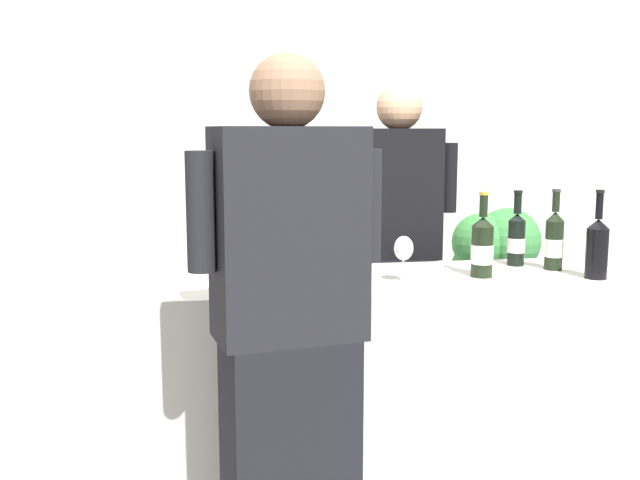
% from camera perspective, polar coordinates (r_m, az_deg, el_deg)
% --- Properties ---
extents(wall_back, '(8.00, 0.10, 2.80)m').
position_cam_1_polar(wall_back, '(5.32, -4.11, 7.67)').
color(wall_back, beige).
rests_on(wall_back, ground_plane).
extents(counter, '(2.34, 0.58, 0.92)m').
position_cam_1_polar(counter, '(2.93, 0.97, -11.86)').
color(counter, beige).
rests_on(counter, ground_plane).
extents(wine_bottle_0, '(0.08, 0.08, 0.34)m').
position_cam_1_polar(wine_bottle_0, '(2.70, 0.38, -0.79)').
color(wine_bottle_0, black).
rests_on(wine_bottle_0, counter).
extents(wine_bottle_1, '(0.07, 0.07, 0.33)m').
position_cam_1_polar(wine_bottle_1, '(3.11, 17.76, -0.03)').
color(wine_bottle_1, black).
rests_on(wine_bottle_1, counter).
extents(wine_bottle_2, '(0.08, 0.08, 0.34)m').
position_cam_1_polar(wine_bottle_2, '(2.98, 20.76, -0.48)').
color(wine_bottle_2, black).
rests_on(wine_bottle_2, counter).
extents(wine_bottle_3, '(0.07, 0.07, 0.31)m').
position_cam_1_polar(wine_bottle_3, '(3.16, 15.03, 0.13)').
color(wine_bottle_3, black).
rests_on(wine_bottle_3, counter).
extents(wine_bottle_4, '(0.09, 0.09, 0.33)m').
position_cam_1_polar(wine_bottle_4, '(2.88, 12.51, -0.52)').
color(wine_bottle_4, black).
rests_on(wine_bottle_4, counter).
extents(wine_bottle_5, '(0.08, 0.08, 0.33)m').
position_cam_1_polar(wine_bottle_5, '(2.72, -1.87, -0.82)').
color(wine_bottle_5, black).
rests_on(wine_bottle_5, counter).
extents(wine_glass, '(0.07, 0.07, 0.17)m').
position_cam_1_polar(wine_glass, '(2.73, 6.52, -0.80)').
color(wine_glass, silver).
rests_on(wine_glass, counter).
extents(person_server, '(0.54, 0.29, 1.69)m').
position_cam_1_polar(person_server, '(3.48, 5.99, -2.28)').
color(person_server, black).
rests_on(person_server, ground_plane).
extents(person_guest, '(0.58, 0.31, 1.70)m').
position_cam_1_polar(person_guest, '(2.19, -2.44, -8.72)').
color(person_guest, black).
rests_on(person_guest, ground_plane).
extents(potted_shrub, '(0.51, 0.55, 1.04)m').
position_cam_1_polar(potted_shrub, '(4.40, 13.06, -2.48)').
color(potted_shrub, brown).
rests_on(potted_shrub, ground_plane).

